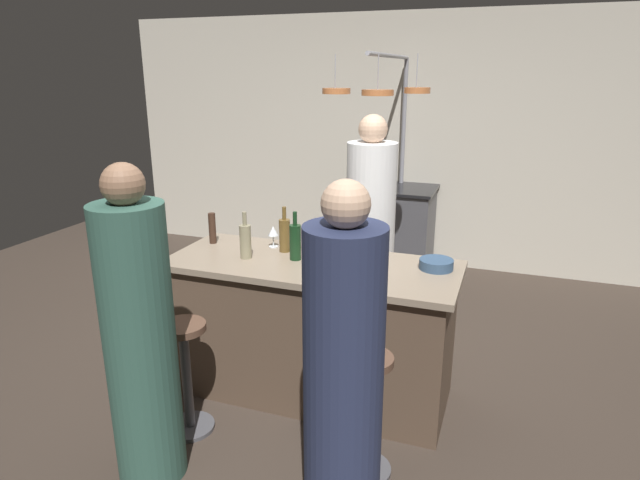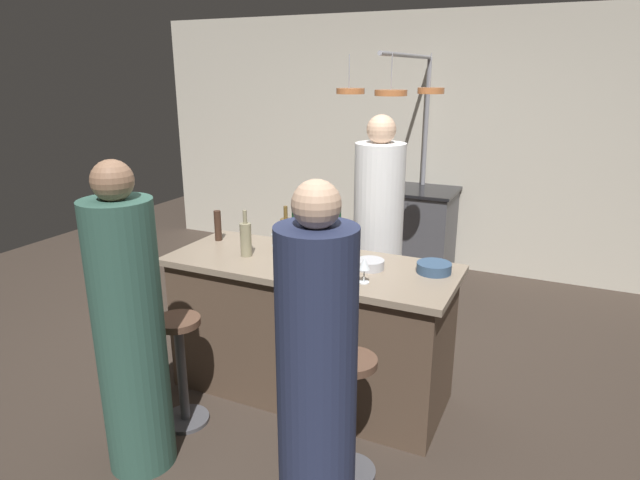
% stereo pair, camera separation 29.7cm
% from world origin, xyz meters
% --- Properties ---
extents(ground_plane, '(9.00, 9.00, 0.00)m').
position_xyz_m(ground_plane, '(0.00, 0.00, 0.00)').
color(ground_plane, '#382D26').
extents(back_wall, '(6.40, 0.16, 2.60)m').
position_xyz_m(back_wall, '(0.00, 2.85, 1.30)').
color(back_wall, beige).
rests_on(back_wall, ground_plane).
extents(kitchen_island, '(1.80, 0.72, 0.90)m').
position_xyz_m(kitchen_island, '(0.00, 0.00, 0.45)').
color(kitchen_island, brown).
rests_on(kitchen_island, ground_plane).
extents(stove_range, '(0.80, 0.64, 0.89)m').
position_xyz_m(stove_range, '(0.00, 2.45, 0.45)').
color(stove_range, '#47474C').
rests_on(stove_range, ground_plane).
extents(chef, '(0.37, 0.37, 1.73)m').
position_xyz_m(chef, '(0.14, 0.87, 0.80)').
color(chef, white).
rests_on(chef, ground_plane).
extents(bar_stool_right, '(0.28, 0.28, 0.68)m').
position_xyz_m(bar_stool_right, '(0.53, -0.62, 0.38)').
color(bar_stool_right, '#4C4C51').
rests_on(bar_stool_right, ground_plane).
extents(guest_right, '(0.34, 0.34, 1.63)m').
position_xyz_m(guest_right, '(0.52, -0.99, 0.76)').
color(guest_right, '#262D4C').
rests_on(guest_right, ground_plane).
extents(bar_stool_left, '(0.28, 0.28, 0.68)m').
position_xyz_m(bar_stool_left, '(-0.54, -0.62, 0.38)').
color(bar_stool_left, '#4C4C51').
rests_on(bar_stool_left, ground_plane).
extents(guest_left, '(0.35, 0.35, 1.64)m').
position_xyz_m(guest_left, '(-0.52, -0.99, 0.76)').
color(guest_left, '#33594C').
rests_on(guest_left, ground_plane).
extents(overhead_pot_rack, '(0.86, 1.53, 2.17)m').
position_xyz_m(overhead_pot_rack, '(0.01, 1.87, 1.66)').
color(overhead_pot_rack, gray).
rests_on(overhead_pot_rack, ground_plane).
extents(pepper_mill, '(0.05, 0.05, 0.21)m').
position_xyz_m(pepper_mill, '(-0.77, 0.14, 1.01)').
color(pepper_mill, '#382319').
rests_on(pepper_mill, kitchen_island).
extents(wine_bottle_amber, '(0.07, 0.07, 0.30)m').
position_xyz_m(wine_bottle_amber, '(-0.24, 0.14, 1.01)').
color(wine_bottle_amber, brown).
rests_on(wine_bottle_amber, kitchen_island).
extents(wine_bottle_red, '(0.07, 0.07, 0.31)m').
position_xyz_m(wine_bottle_red, '(-0.11, 0.02, 1.02)').
color(wine_bottle_red, '#143319').
rests_on(wine_bottle_red, kitchen_island).
extents(wine_bottle_white, '(0.07, 0.07, 0.30)m').
position_xyz_m(wine_bottle_white, '(-0.42, -0.06, 1.01)').
color(wine_bottle_white, gray).
rests_on(wine_bottle_white, kitchen_island).
extents(wine_bottle_green, '(0.07, 0.07, 0.33)m').
position_xyz_m(wine_bottle_green, '(0.14, 0.12, 1.03)').
color(wine_bottle_green, '#193D23').
rests_on(wine_bottle_green, kitchen_island).
extents(wine_bottle_dark, '(0.07, 0.07, 0.33)m').
position_xyz_m(wine_bottle_dark, '(0.20, -0.25, 1.03)').
color(wine_bottle_dark, black).
rests_on(wine_bottle_dark, kitchen_island).
extents(wine_glass_near_left_guest, '(0.07, 0.07, 0.15)m').
position_xyz_m(wine_glass_near_left_guest, '(0.42, -0.18, 1.01)').
color(wine_glass_near_left_guest, silver).
rests_on(wine_glass_near_left_guest, kitchen_island).
extents(wine_glass_by_chef, '(0.07, 0.07, 0.15)m').
position_xyz_m(wine_glass_by_chef, '(-0.35, 0.20, 1.01)').
color(wine_glass_by_chef, silver).
rests_on(wine_glass_by_chef, kitchen_island).
extents(wine_glass_near_right_guest, '(0.07, 0.07, 0.15)m').
position_xyz_m(wine_glass_near_right_guest, '(-0.04, 0.15, 1.01)').
color(wine_glass_near_right_guest, silver).
rests_on(wine_glass_near_right_guest, kitchen_island).
extents(mixing_bowl_steel, '(0.17, 0.17, 0.06)m').
position_xyz_m(mixing_bowl_steel, '(0.38, 0.05, 0.93)').
color(mixing_bowl_steel, '#B7B7BC').
rests_on(mixing_bowl_steel, kitchen_island).
extents(mixing_bowl_blue, '(0.20, 0.20, 0.06)m').
position_xyz_m(mixing_bowl_blue, '(0.74, 0.14, 0.93)').
color(mixing_bowl_blue, '#334C6B').
rests_on(mixing_bowl_blue, kitchen_island).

